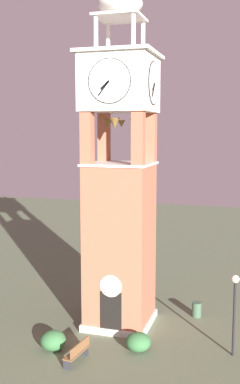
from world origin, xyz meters
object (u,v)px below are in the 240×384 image
Objects in this scene: clock_tower at (120,192)px; lamp_post at (235,300)px; park_bench at (78,352)px; trash_bin at (197,309)px.

clock_tower is 7.62m from lamp_post.
park_bench is (-0.58, -4.53, -6.55)m from clock_tower.
park_bench is at bearing -157.78° from lamp_post.
lamp_post is (6.49, 2.65, 2.13)m from park_bench.
clock_tower is 10.29× the size of park_bench.
lamp_post is at bearing -17.63° from clock_tower.
trash_bin is (-2.16, 3.95, -2.21)m from lamp_post.
clock_tower reaches higher than park_bench.
clock_tower is at bearing 82.75° from park_bench.
park_bench is at bearing -97.25° from clock_tower.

